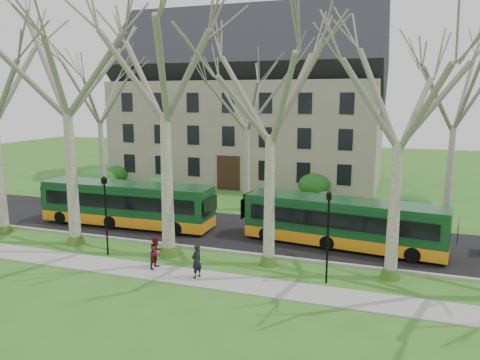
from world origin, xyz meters
name	(u,v)px	position (x,y,z in m)	size (l,w,h in m)	color
ground	(216,261)	(0.00, 0.00, 0.00)	(120.00, 120.00, 0.00)	#31681D
sidewalk	(196,278)	(0.00, -2.50, 0.03)	(70.00, 2.00, 0.06)	gray
road	(248,232)	(0.00, 5.50, 0.03)	(80.00, 8.00, 0.06)	black
curb	(226,251)	(0.00, 1.50, 0.07)	(80.00, 0.25, 0.14)	#A5A39E
building	(249,101)	(-6.00, 24.00, 8.07)	(26.50, 12.20, 16.00)	gray
tree_row_verge	(217,128)	(0.00, 0.30, 7.00)	(49.00, 7.00, 14.00)	gray
tree_row_far	(254,132)	(-1.33, 11.00, 6.00)	(33.00, 7.00, 12.00)	gray
lamp_row	(208,219)	(0.00, -1.00, 2.57)	(36.22, 0.22, 4.30)	black
hedges	(227,188)	(-4.67, 14.00, 1.00)	(30.60, 8.60, 2.00)	#17511F
bus_lead	(127,204)	(-8.16, 4.38, 1.53)	(11.78, 2.45, 2.95)	#12401E
bus_follow	(343,222)	(6.03, 4.57, 1.48)	(11.35, 2.37, 2.84)	#12401E
pedestrian_a	(197,261)	(0.04, -2.50, 0.88)	(0.60, 0.39, 1.65)	black
pedestrian_b	(156,252)	(-2.40, -2.00, 0.88)	(0.79, 0.62, 1.63)	#54131F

